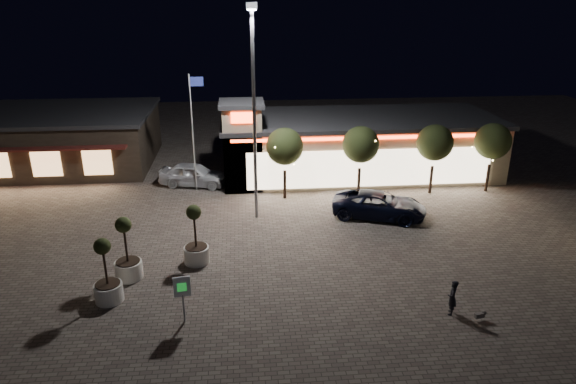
{
  "coord_description": "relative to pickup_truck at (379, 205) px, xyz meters",
  "views": [
    {
      "loc": [
        1.26,
        -20.82,
        12.75
      ],
      "look_at": [
        3.75,
        6.0,
        2.35
      ],
      "focal_mm": 32.0,
      "sensor_mm": 36.0,
      "label": 1
    }
  ],
  "objects": [
    {
      "name": "retail_building",
      "position": [
        0.04,
        8.44,
        1.43
      ],
      "size": [
        20.4,
        8.4,
        6.1
      ],
      "color": "tan",
      "rests_on": "ground"
    },
    {
      "name": "pickup_truck",
      "position": [
        0.0,
        0.0,
        0.0
      ],
      "size": [
        6.18,
        4.3,
        1.57
      ],
      "primitive_type": "imported",
      "rotation": [
        0.0,
        0.0,
        1.24
      ],
      "color": "black",
      "rests_on": "ground"
    },
    {
      "name": "string_tree_a",
      "position": [
        -5.46,
        3.63,
        2.78
      ],
      "size": [
        2.42,
        2.42,
        4.79
      ],
      "color": "#332319",
      "rests_on": "ground"
    },
    {
      "name": "planter_mid",
      "position": [
        -14.31,
        -7.95,
        0.16
      ],
      "size": [
        1.25,
        1.25,
        3.07
      ],
      "color": "white",
      "rests_on": "ground"
    },
    {
      "name": "string_tree_c",
      "position": [
        4.54,
        3.63,
        2.78
      ],
      "size": [
        2.42,
        2.42,
        4.79
      ],
      "color": "#332319",
      "rests_on": "ground"
    },
    {
      "name": "floodlight_pole",
      "position": [
        -7.46,
        0.63,
        6.24
      ],
      "size": [
        0.6,
        0.4,
        12.38
      ],
      "color": "gray",
      "rests_on": "ground"
    },
    {
      "name": "planter_left",
      "position": [
        -13.8,
        -6.03,
        0.2
      ],
      "size": [
        1.29,
        1.29,
        3.18
      ],
      "color": "white",
      "rests_on": "ground"
    },
    {
      "name": "white_sedan",
      "position": [
        -11.69,
        6.63,
        0.04
      ],
      "size": [
        5.14,
        2.99,
        1.64
      ],
      "primitive_type": "imported",
      "rotation": [
        0.0,
        0.0,
        1.34
      ],
      "color": "silver",
      "rests_on": "ground"
    },
    {
      "name": "planter_right",
      "position": [
        -10.68,
        -4.77,
        0.19
      ],
      "size": [
        1.28,
        1.28,
        3.15
      ],
      "color": "white",
      "rests_on": "ground"
    },
    {
      "name": "valet_sign",
      "position": [
        -10.83,
        -9.84,
        0.7
      ],
      "size": [
        0.7,
        0.15,
        2.12
      ],
      "color": "gray",
      "rests_on": "ground"
    },
    {
      "name": "pedestrian",
      "position": [
        0.43,
        -10.33,
        0.0
      ],
      "size": [
        0.58,
        0.68,
        1.58
      ],
      "primitive_type": "imported",
      "rotation": [
        0.0,
        0.0,
        -1.99
      ],
      "color": "black",
      "rests_on": "ground"
    },
    {
      "name": "string_tree_d",
      "position": [
        8.54,
        3.63,
        2.78
      ],
      "size": [
        2.42,
        2.42,
        4.79
      ],
      "color": "#332319",
      "rests_on": "ground"
    },
    {
      "name": "dog",
      "position": [
        1.49,
        -10.92,
        -0.5
      ],
      "size": [
        0.53,
        0.26,
        0.28
      ],
      "color": "#59514C",
      "rests_on": "ground"
    },
    {
      "name": "ground",
      "position": [
        -9.46,
        -7.37,
        -0.78
      ],
      "size": [
        90.0,
        90.0,
        0.0
      ],
      "primitive_type": "plane",
      "color": "#675C53",
      "rests_on": "ground"
    },
    {
      "name": "flagpole",
      "position": [
        -11.37,
        5.63,
        3.96
      ],
      "size": [
        0.95,
        0.1,
        8.0
      ],
      "color": "white",
      "rests_on": "ground"
    },
    {
      "name": "string_tree_b",
      "position": [
        -0.46,
        3.63,
        2.78
      ],
      "size": [
        2.42,
        2.42,
        4.79
      ],
      "color": "#332319",
      "rests_on": "ground"
    },
    {
      "name": "restaurant_building",
      "position": [
        -23.46,
        12.6,
        1.38
      ],
      "size": [
        16.4,
        11.0,
        4.3
      ],
      "color": "#382D23",
      "rests_on": "ground"
    }
  ]
}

